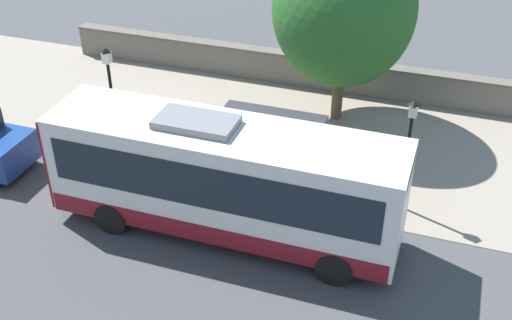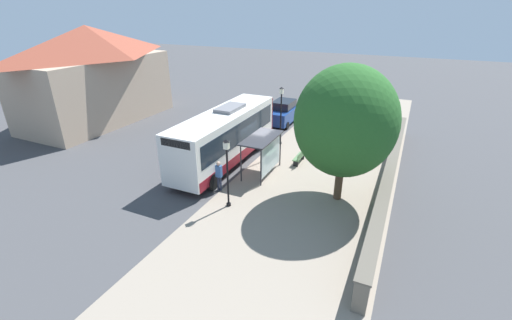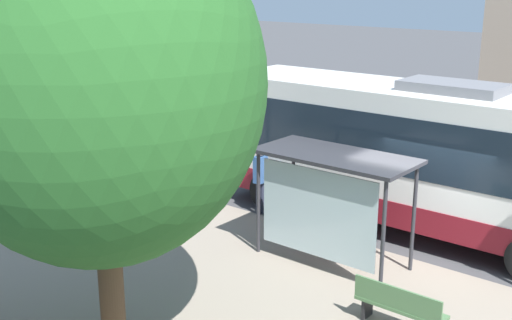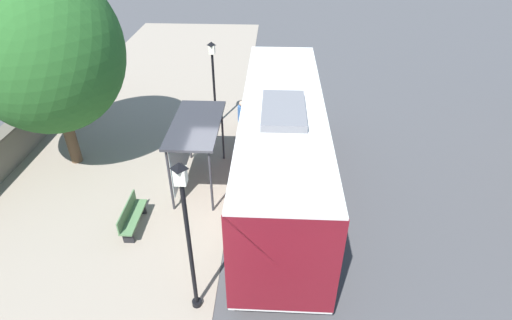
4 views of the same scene
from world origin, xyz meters
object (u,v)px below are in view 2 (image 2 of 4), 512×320
(bench, at_px, (300,156))
(pedestrian, at_px, (219,174))
(shade_tree, at_px, (346,122))
(street_lamp_near, at_px, (281,111))
(bus, at_px, (225,136))
(street_lamp_far, at_px, (227,168))
(bus_shelter, at_px, (264,144))
(parked_car_behind_bus, at_px, (283,112))

(bench, bearing_deg, pedestrian, 61.51)
(shade_tree, bearing_deg, street_lamp_near, -47.23)
(bus, bearing_deg, shade_tree, 168.57)
(street_lamp_far, xyz_separation_m, shade_tree, (-4.99, -3.17, 2.14))
(pedestrian, height_order, street_lamp_near, street_lamp_near)
(bus, height_order, pedestrian, bus)
(bus_shelter, height_order, parked_car_behind_bus, bus_shelter)
(street_lamp_far, bearing_deg, bench, -104.07)
(pedestrian, relative_size, parked_car_behind_bus, 0.41)
(street_lamp_far, distance_m, shade_tree, 6.29)
(bench, xyz_separation_m, street_lamp_near, (2.43, -2.68, 2.11))
(street_lamp_near, distance_m, parked_car_behind_bus, 5.38)
(bus_shelter, xyz_separation_m, street_lamp_far, (0.13, 4.26, 0.24))
(bus_shelter, bearing_deg, pedestrian, 64.83)
(bus, xyz_separation_m, bench, (-4.51, -1.95, -1.42))
(bus, height_order, bus_shelter, bus)
(street_lamp_far, bearing_deg, pedestrian, -44.36)
(pedestrian, xyz_separation_m, bench, (-2.96, -5.45, -0.59))
(bus, xyz_separation_m, street_lamp_far, (-2.83, 4.75, 0.34))
(bus, xyz_separation_m, street_lamp_near, (-2.07, -4.63, 0.68))
(bus, relative_size, pedestrian, 5.67)
(bench, xyz_separation_m, parked_car_behind_bus, (4.05, -7.56, 0.51))
(pedestrian, distance_m, street_lamp_near, 8.29)
(bench, relative_size, parked_car_behind_bus, 0.37)
(parked_car_behind_bus, bearing_deg, bus, 87.25)
(pedestrian, height_order, parked_car_behind_bus, parked_car_behind_bus)
(bus, relative_size, street_lamp_near, 2.33)
(street_lamp_near, height_order, street_lamp_far, street_lamp_near)
(pedestrian, bearing_deg, street_lamp_far, 135.64)
(bench, height_order, shade_tree, shade_tree)
(bus, distance_m, street_lamp_far, 5.54)
(bus_shelter, distance_m, shade_tree, 5.52)
(shade_tree, xyz_separation_m, parked_car_behind_bus, (7.36, -11.09, -3.40))
(pedestrian, bearing_deg, shade_tree, -163.00)
(bus_shelter, height_order, street_lamp_far, street_lamp_far)
(pedestrian, distance_m, street_lamp_far, 2.14)
(pedestrian, height_order, street_lamp_far, street_lamp_far)
(bench, height_order, parked_car_behind_bus, parked_car_behind_bus)
(street_lamp_far, bearing_deg, parked_car_behind_bus, -80.57)
(bus_shelter, xyz_separation_m, shade_tree, (-4.86, 1.09, 2.39))
(street_lamp_far, bearing_deg, street_lamp_near, -85.40)
(bus, relative_size, parked_car_behind_bus, 2.33)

